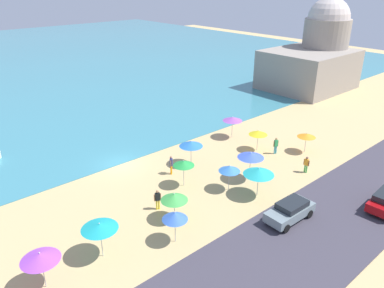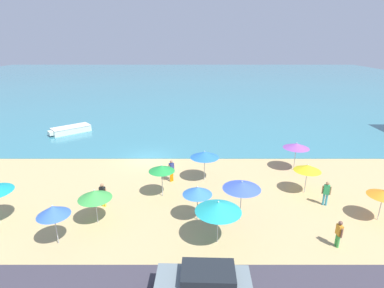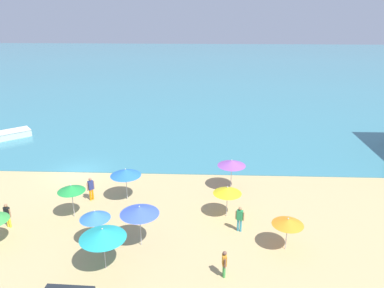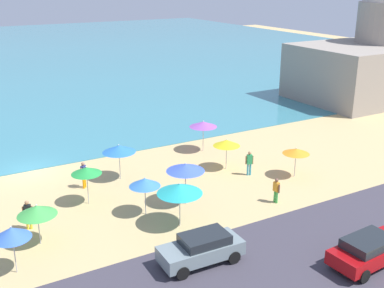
{
  "view_description": "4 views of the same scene",
  "coord_description": "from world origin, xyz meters",
  "px_view_note": "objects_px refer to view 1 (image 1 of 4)",
  "views": [
    {
      "loc": [
        -15.76,
        -28.38,
        16.4
      ],
      "look_at": [
        5.11,
        -4.59,
        2.19
      ],
      "focal_mm": 35.0,
      "sensor_mm": 36.0,
      "label": 1
    },
    {
      "loc": [
        4.15,
        -25.95,
        10.56
      ],
      "look_at": [
        4.26,
        -1.98,
        2.17
      ],
      "focal_mm": 28.0,
      "sensor_mm": 36.0,
      "label": 2
    },
    {
      "loc": [
        10.96,
        -28.69,
        13.54
      ],
      "look_at": [
        9.66,
        1.72,
        2.12
      ],
      "focal_mm": 35.0,
      "sensor_mm": 36.0,
      "label": 3
    },
    {
      "loc": [
        -5.59,
        -32.95,
        13.0
      ],
      "look_at": [
        10.81,
        -4.31,
        1.48
      ],
      "focal_mm": 45.0,
      "sensor_mm": 36.0,
      "label": 4
    }
  ],
  "objects_px": {
    "beach_umbrella_6": "(259,171)",
    "bather_1": "(276,145)",
    "beach_umbrella_2": "(251,155)",
    "beach_umbrella_3": "(258,133)",
    "beach_umbrella_5": "(99,226)",
    "bather_0": "(306,164)",
    "beach_umbrella_9": "(174,197)",
    "beach_umbrella_4": "(233,119)",
    "bather_3": "(171,164)",
    "beach_umbrella_8": "(229,168)",
    "beach_umbrella_10": "(307,135)",
    "harbor_fortress": "(316,56)",
    "beach_umbrella_1": "(175,216)",
    "beach_umbrella_7": "(191,144)",
    "bather_2": "(158,199)",
    "beach_umbrella_11": "(40,257)",
    "parked_car_1": "(290,211)",
    "beach_umbrella_0": "(184,163)"
  },
  "relations": [
    {
      "from": "beach_umbrella_6",
      "to": "bather_1",
      "type": "bearing_deg",
      "value": 27.39
    },
    {
      "from": "beach_umbrella_2",
      "to": "beach_umbrella_3",
      "type": "distance_m",
      "value": 6.31
    },
    {
      "from": "beach_umbrella_5",
      "to": "bather_0",
      "type": "relative_size",
      "value": 1.63
    },
    {
      "from": "beach_umbrella_9",
      "to": "beach_umbrella_4",
      "type": "bearing_deg",
      "value": 28.4
    },
    {
      "from": "beach_umbrella_9",
      "to": "bather_3",
      "type": "height_order",
      "value": "beach_umbrella_9"
    },
    {
      "from": "beach_umbrella_8",
      "to": "beach_umbrella_3",
      "type": "bearing_deg",
      "value": 23.87
    },
    {
      "from": "beach_umbrella_6",
      "to": "bather_3",
      "type": "bearing_deg",
      "value": 111.73
    },
    {
      "from": "beach_umbrella_5",
      "to": "bather_0",
      "type": "distance_m",
      "value": 19.69
    },
    {
      "from": "beach_umbrella_10",
      "to": "bather_3",
      "type": "height_order",
      "value": "beach_umbrella_10"
    },
    {
      "from": "bather_0",
      "to": "harbor_fortress",
      "type": "relative_size",
      "value": 0.11
    },
    {
      "from": "beach_umbrella_1",
      "to": "beach_umbrella_3",
      "type": "xyz_separation_m",
      "value": [
        15.51,
        5.81,
        -0.12
      ]
    },
    {
      "from": "beach_umbrella_7",
      "to": "bather_2",
      "type": "distance_m",
      "value": 8.03
    },
    {
      "from": "beach_umbrella_2",
      "to": "beach_umbrella_3",
      "type": "height_order",
      "value": "beach_umbrella_2"
    },
    {
      "from": "beach_umbrella_11",
      "to": "beach_umbrella_3",
      "type": "bearing_deg",
      "value": 9.63
    },
    {
      "from": "beach_umbrella_7",
      "to": "beach_umbrella_3",
      "type": "bearing_deg",
      "value": -15.91
    },
    {
      "from": "beach_umbrella_7",
      "to": "parked_car_1",
      "type": "xyz_separation_m",
      "value": [
        -0.46,
        -11.51,
        -1.32
      ]
    },
    {
      "from": "bather_1",
      "to": "beach_umbrella_5",
      "type": "bearing_deg",
      "value": -174.19
    },
    {
      "from": "beach_umbrella_1",
      "to": "beach_umbrella_10",
      "type": "xyz_separation_m",
      "value": [
        18.82,
        2.3,
        -0.22
      ]
    },
    {
      "from": "beach_umbrella_6",
      "to": "bather_2",
      "type": "relative_size",
      "value": 1.52
    },
    {
      "from": "beach_umbrella_2",
      "to": "harbor_fortress",
      "type": "distance_m",
      "value": 34.31
    },
    {
      "from": "bather_3",
      "to": "beach_umbrella_9",
      "type": "bearing_deg",
      "value": -126.38
    },
    {
      "from": "beach_umbrella_0",
      "to": "beach_umbrella_11",
      "type": "distance_m",
      "value": 13.82
    },
    {
      "from": "beach_umbrella_1",
      "to": "beach_umbrella_3",
      "type": "relative_size",
      "value": 1.07
    },
    {
      "from": "beach_umbrella_8",
      "to": "parked_car_1",
      "type": "relative_size",
      "value": 0.57
    },
    {
      "from": "beach_umbrella_5",
      "to": "parked_car_1",
      "type": "height_order",
      "value": "beach_umbrella_5"
    },
    {
      "from": "beach_umbrella_2",
      "to": "beach_umbrella_10",
      "type": "distance_m",
      "value": 8.56
    },
    {
      "from": "bather_3",
      "to": "beach_umbrella_8",
      "type": "bearing_deg",
      "value": -70.12
    },
    {
      "from": "bather_1",
      "to": "bather_0",
      "type": "bearing_deg",
      "value": -104.76
    },
    {
      "from": "beach_umbrella_2",
      "to": "beach_umbrella_11",
      "type": "xyz_separation_m",
      "value": [
        -18.44,
        -0.54,
        -0.17
      ]
    },
    {
      "from": "beach_umbrella_5",
      "to": "parked_car_1",
      "type": "xyz_separation_m",
      "value": [
        12.23,
        -5.58,
        -1.48
      ]
    },
    {
      "from": "beach_umbrella_10",
      "to": "bather_3",
      "type": "distance_m",
      "value": 14.18
    },
    {
      "from": "bather_3",
      "to": "harbor_fortress",
      "type": "bearing_deg",
      "value": 12.86
    },
    {
      "from": "beach_umbrella_11",
      "to": "bather_1",
      "type": "relative_size",
      "value": 1.43
    },
    {
      "from": "parked_car_1",
      "to": "beach_umbrella_9",
      "type": "bearing_deg",
      "value": 137.98
    },
    {
      "from": "beach_umbrella_9",
      "to": "beach_umbrella_5",
      "type": "bearing_deg",
      "value": -179.39
    },
    {
      "from": "beach_umbrella_1",
      "to": "bather_1",
      "type": "height_order",
      "value": "beach_umbrella_1"
    },
    {
      "from": "bather_2",
      "to": "bather_0",
      "type": "bearing_deg",
      "value": -16.71
    },
    {
      "from": "beach_umbrella_11",
      "to": "bather_0",
      "type": "height_order",
      "value": "beach_umbrella_11"
    },
    {
      "from": "beach_umbrella_1",
      "to": "beach_umbrella_5",
      "type": "relative_size",
      "value": 0.94
    },
    {
      "from": "beach_umbrella_7",
      "to": "harbor_fortress",
      "type": "height_order",
      "value": "harbor_fortress"
    },
    {
      "from": "beach_umbrella_1",
      "to": "beach_umbrella_8",
      "type": "bearing_deg",
      "value": 16.89
    },
    {
      "from": "beach_umbrella_3",
      "to": "beach_umbrella_9",
      "type": "relative_size",
      "value": 1.0
    },
    {
      "from": "beach_umbrella_4",
      "to": "beach_umbrella_5",
      "type": "bearing_deg",
      "value": -158.89
    },
    {
      "from": "beach_umbrella_7",
      "to": "beach_umbrella_4",
      "type": "bearing_deg",
      "value": 14.18
    },
    {
      "from": "bather_1",
      "to": "parked_car_1",
      "type": "distance_m",
      "value": 11.39
    },
    {
      "from": "beach_umbrella_4",
      "to": "beach_umbrella_0",
      "type": "bearing_deg",
      "value": -157.23
    },
    {
      "from": "beach_umbrella_5",
      "to": "harbor_fortress",
      "type": "height_order",
      "value": "harbor_fortress"
    },
    {
      "from": "beach_umbrella_6",
      "to": "beach_umbrella_7",
      "type": "bearing_deg",
      "value": 93.07
    },
    {
      "from": "beach_umbrella_9",
      "to": "bather_0",
      "type": "xyz_separation_m",
      "value": [
        13.55,
        -2.24,
        -1.04
      ]
    },
    {
      "from": "beach_umbrella_7",
      "to": "bather_3",
      "type": "distance_m",
      "value": 2.83
    }
  ]
}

